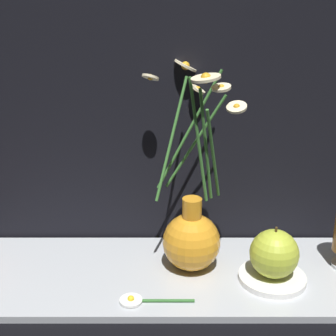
# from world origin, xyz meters

# --- Properties ---
(ground_plane) EXTENTS (6.00, 6.00, 0.00)m
(ground_plane) POSITION_xyz_m (0.00, 0.00, 0.00)
(ground_plane) COLOR black
(shelf) EXTENTS (0.83, 0.25, 0.01)m
(shelf) POSITION_xyz_m (0.00, 0.00, 0.01)
(shelf) COLOR #B2B7BC
(shelf) RESTS_ON ground_plane
(vase_with_flowers) EXTENTS (0.17, 0.19, 0.35)m
(vase_with_flowers) POSITION_xyz_m (0.06, 0.02, 0.08)
(vase_with_flowers) COLOR orange
(vase_with_flowers) RESTS_ON shelf
(saucer_plate) EXTENTS (0.11, 0.11, 0.01)m
(saucer_plate) POSITION_xyz_m (0.19, -0.03, 0.02)
(saucer_plate) COLOR white
(saucer_plate) RESTS_ON shelf
(orange_fruit) EXTENTS (0.08, 0.08, 0.09)m
(orange_fruit) POSITION_xyz_m (0.19, -0.03, 0.06)
(orange_fruit) COLOR #B7C638
(orange_fruit) RESTS_ON saucer_plate
(loose_daisy) EXTENTS (0.12, 0.04, 0.01)m
(loose_daisy) POSITION_xyz_m (-0.03, -0.09, 0.02)
(loose_daisy) COLOR #336B2D
(loose_daisy) RESTS_ON shelf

